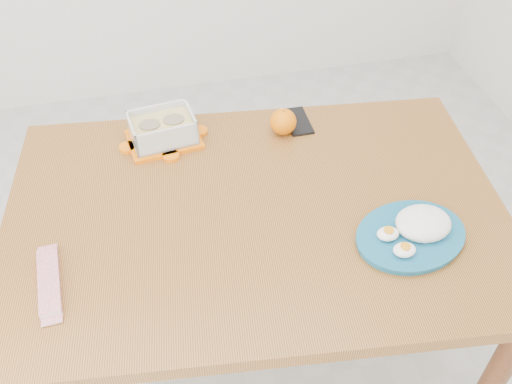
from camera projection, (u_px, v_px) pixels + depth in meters
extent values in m
plane|color=#B7B7B2|center=(214.00, 371.00, 1.94)|extent=(3.50, 3.50, 0.00)
cube|color=olive|center=(256.00, 214.00, 1.47)|extent=(1.36, 0.98, 0.04)
cylinder|color=brown|center=(76.00, 228.00, 1.94)|extent=(0.06, 0.06, 0.71)
cylinder|color=brown|center=(404.00, 200.00, 2.04)|extent=(0.06, 0.06, 0.71)
cube|color=orange|center=(164.00, 139.00, 1.65)|extent=(0.22, 0.18, 0.01)
cube|color=silver|center=(162.00, 128.00, 1.62)|extent=(0.19, 0.15, 0.07)
cube|color=tan|center=(163.00, 130.00, 1.62)|extent=(0.18, 0.14, 0.05)
cylinder|color=#8A7D5A|center=(150.00, 127.00, 1.60)|extent=(0.07, 0.07, 0.02)
cylinder|color=#8A7D5A|center=(174.00, 122.00, 1.62)|extent=(0.07, 0.07, 0.02)
sphere|color=orange|center=(283.00, 122.00, 1.65)|extent=(0.08, 0.08, 0.08)
cylinder|color=#165A7D|center=(410.00, 236.00, 1.37)|extent=(0.33, 0.33, 0.02)
ellipsoid|color=white|center=(424.00, 220.00, 1.36)|extent=(0.16, 0.14, 0.06)
ellipsoid|color=white|center=(388.00, 234.00, 1.35)|extent=(0.06, 0.05, 0.03)
ellipsoid|color=white|center=(404.00, 250.00, 1.32)|extent=(0.06, 0.05, 0.03)
cube|color=red|center=(49.00, 282.00, 1.28)|extent=(0.06, 0.19, 0.02)
cube|color=black|center=(298.00, 121.00, 1.71)|extent=(0.07, 0.13, 0.01)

